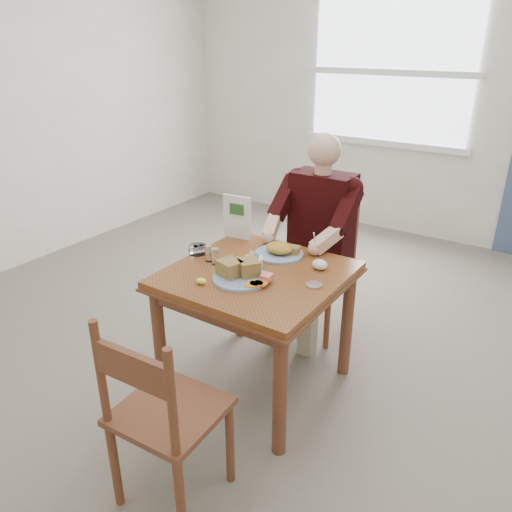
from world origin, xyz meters
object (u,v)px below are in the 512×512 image
Objects in this scene: near_plate at (241,273)px; chair_near at (163,415)px; chair_far at (320,265)px; far_plate at (280,251)px; table at (257,289)px; diner at (317,224)px.

chair_near is at bearing -79.61° from near_plate.
chair_far is 2.75× the size of far_plate.
near_plate is at bearing -91.17° from chair_far.
diner is (0.00, 0.71, 0.17)m from table.
chair_near is 0.69× the size of diner.
chair_near is at bearing -82.15° from table.
far_plate is (-0.01, -0.45, -0.03)m from diner.
diner is at bearing 89.27° from far_plate.
table is 2.66× the size of far_plate.
near_plate is 1.12× the size of far_plate.
diner reaches higher than chair_near.
diner is 4.00× the size of far_plate.
diner is 0.83m from near_plate.
chair_far is 0.97m from near_plate.
far_plate is at bearing -90.73° from diner.
chair_near is at bearing -83.60° from far_plate.
near_plate reaches higher than far_plate.
chair_far is 1.00× the size of chair_near.
table is 0.81m from chair_far.
table is at bearing -90.00° from diner.
chair_near is 0.85m from near_plate.
diner reaches higher than table.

